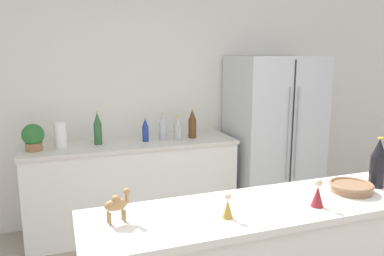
% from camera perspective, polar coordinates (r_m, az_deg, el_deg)
% --- Properties ---
extents(wall_back, '(8.00, 0.06, 2.55)m').
position_cam_1_polar(wall_back, '(4.12, -4.31, 4.27)').
color(wall_back, silver).
rests_on(wall_back, ground_plane).
extents(back_counter, '(2.08, 0.63, 0.91)m').
position_cam_1_polar(back_counter, '(3.90, -8.98, -8.61)').
color(back_counter, white).
rests_on(back_counter, ground_plane).
extents(refrigerator, '(0.95, 0.74, 1.75)m').
position_cam_1_polar(refrigerator, '(4.29, 12.27, -1.12)').
color(refrigerator, silver).
rests_on(refrigerator, ground_plane).
extents(potted_plant, '(0.20, 0.20, 0.24)m').
position_cam_1_polar(potted_plant, '(3.65, -23.05, -1.24)').
color(potted_plant, '#9E6B47').
rests_on(potted_plant, back_counter).
extents(paper_towel_roll, '(0.11, 0.11, 0.24)m').
position_cam_1_polar(paper_towel_roll, '(3.67, -19.41, -1.03)').
color(paper_towel_roll, white).
rests_on(paper_towel_roll, back_counter).
extents(back_bottle_0, '(0.08, 0.08, 0.32)m').
position_cam_1_polar(back_bottle_0, '(3.71, -14.18, -0.11)').
color(back_bottle_0, '#2D6033').
rests_on(back_bottle_0, back_counter).
extents(back_bottle_1, '(0.08, 0.08, 0.28)m').
position_cam_1_polar(back_bottle_1, '(3.79, -4.47, 0.12)').
color(back_bottle_1, '#B2B7BC').
rests_on(back_bottle_1, back_counter).
extents(back_bottle_2, '(0.06, 0.06, 0.24)m').
position_cam_1_polar(back_bottle_2, '(3.76, -7.12, -0.31)').
color(back_bottle_2, navy).
rests_on(back_bottle_2, back_counter).
extents(back_bottle_3, '(0.08, 0.08, 0.31)m').
position_cam_1_polar(back_bottle_3, '(3.89, 0.04, 0.61)').
color(back_bottle_3, brown).
rests_on(back_bottle_3, back_counter).
extents(back_bottle_4, '(0.08, 0.08, 0.25)m').
position_cam_1_polar(back_bottle_4, '(3.80, -2.20, -0.06)').
color(back_bottle_4, '#B2B7BC').
rests_on(back_bottle_4, back_counter).
extents(wine_bottle, '(0.09, 0.09, 0.29)m').
position_cam_1_polar(wine_bottle, '(2.43, 26.48, -4.84)').
color(wine_bottle, black).
rests_on(wine_bottle, bar_counter).
extents(fruit_bowl, '(0.24, 0.24, 0.05)m').
position_cam_1_polar(fruit_bowl, '(2.30, 23.09, -8.26)').
color(fruit_bowl, '#8C6647').
rests_on(fruit_bowl, bar_counter).
extents(camel_figurine, '(0.13, 0.07, 0.16)m').
position_cam_1_polar(camel_figurine, '(1.77, -11.35, -11.24)').
color(camel_figurine, '#A87F4C').
rests_on(camel_figurine, bar_counter).
extents(wise_man_figurine_blue, '(0.06, 0.06, 0.15)m').
position_cam_1_polar(wise_man_figurine_blue, '(2.02, 18.59, -9.59)').
color(wise_man_figurine_blue, maroon).
rests_on(wise_man_figurine_blue, bar_counter).
extents(wise_man_figurine_crimson, '(0.05, 0.05, 0.12)m').
position_cam_1_polar(wise_man_figurine_crimson, '(1.80, 5.45, -11.92)').
color(wise_man_figurine_crimson, '#B28933').
rests_on(wise_man_figurine_crimson, bar_counter).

